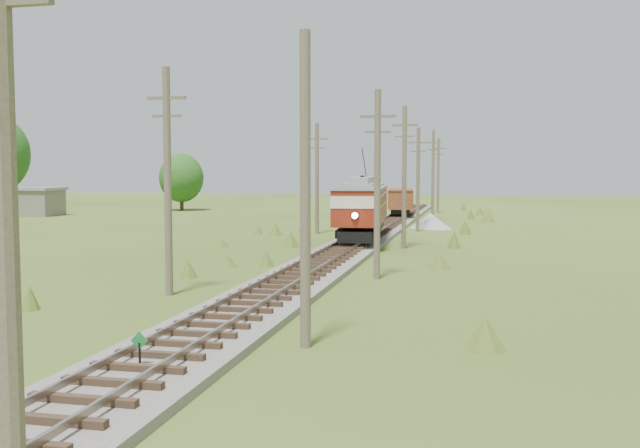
% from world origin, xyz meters
% --- Properties ---
extents(ground, '(260.00, 260.00, 0.00)m').
position_xyz_m(ground, '(0.00, 0.00, 0.00)').
color(ground, '#304D17').
rests_on(ground, ground).
extents(railbed_main, '(3.60, 96.00, 0.57)m').
position_xyz_m(railbed_main, '(0.00, 34.00, 0.19)').
color(railbed_main, '#605B54').
rests_on(railbed_main, ground).
extents(switch_marker, '(0.45, 0.06, 1.08)m').
position_xyz_m(switch_marker, '(-0.20, 1.50, 0.63)').
color(switch_marker, black).
rests_on(switch_marker, ground).
extents(streetcar, '(4.19, 13.15, 5.95)m').
position_xyz_m(streetcar, '(0.00, 34.24, 2.74)').
color(streetcar, black).
rests_on(streetcar, ground).
extents(gondola, '(3.23, 7.66, 2.47)m').
position_xyz_m(gondola, '(0.00, 58.90, 1.90)').
color(gondola, black).
rests_on(gondola, ground).
extents(gravel_pile, '(3.62, 3.84, 1.32)m').
position_xyz_m(gravel_pile, '(3.95, 47.36, 0.62)').
color(gravel_pile, gray).
rests_on(gravel_pile, ground).
extents(utility_pole_r_0, '(1.60, 0.30, 8.50)m').
position_xyz_m(utility_pole_r_0, '(3.20, -8.00, 4.37)').
color(utility_pole_r_0, brown).
rests_on(utility_pole_r_0, ground).
extents(utility_pole_r_1, '(0.30, 0.30, 8.80)m').
position_xyz_m(utility_pole_r_1, '(3.10, 5.00, 4.40)').
color(utility_pole_r_1, brown).
rests_on(utility_pole_r_1, ground).
extents(utility_pole_r_2, '(1.60, 0.30, 8.60)m').
position_xyz_m(utility_pole_r_2, '(3.30, 18.00, 4.42)').
color(utility_pole_r_2, brown).
rests_on(utility_pole_r_2, ground).
extents(utility_pole_r_3, '(1.60, 0.30, 9.00)m').
position_xyz_m(utility_pole_r_3, '(3.20, 31.00, 4.63)').
color(utility_pole_r_3, brown).
rests_on(utility_pole_r_3, ground).
extents(utility_pole_r_4, '(1.60, 0.30, 8.40)m').
position_xyz_m(utility_pole_r_4, '(3.00, 44.00, 4.32)').
color(utility_pole_r_4, brown).
rests_on(utility_pole_r_4, ground).
extents(utility_pole_r_5, '(1.60, 0.30, 8.90)m').
position_xyz_m(utility_pole_r_5, '(3.40, 57.00, 4.58)').
color(utility_pole_r_5, brown).
rests_on(utility_pole_r_5, ground).
extents(utility_pole_r_6, '(1.60, 0.30, 8.70)m').
position_xyz_m(utility_pole_r_6, '(3.20, 70.00, 4.47)').
color(utility_pole_r_6, brown).
rests_on(utility_pole_r_6, ground).
extents(utility_pole_l_a, '(1.60, 0.30, 9.00)m').
position_xyz_m(utility_pole_l_a, '(-4.20, 12.00, 4.63)').
color(utility_pole_l_a, brown).
rests_on(utility_pole_l_a, ground).
extents(utility_pole_l_b, '(1.60, 0.30, 8.60)m').
position_xyz_m(utility_pole_l_b, '(-4.50, 40.00, 4.42)').
color(utility_pole_l_b, brown).
rests_on(utility_pole_l_b, ground).
extents(tree_mid_a, '(5.46, 5.46, 7.03)m').
position_xyz_m(tree_mid_a, '(-28.00, 68.00, 4.02)').
color(tree_mid_a, '#38281C').
rests_on(tree_mid_a, ground).
extents(shed, '(6.40, 4.40, 3.10)m').
position_xyz_m(shed, '(-40.00, 55.00, 1.57)').
color(shed, slate).
rests_on(shed, ground).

